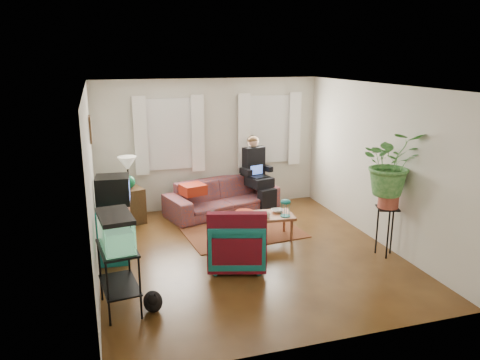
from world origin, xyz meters
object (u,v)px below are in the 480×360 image
object	(u,v)px
sofa	(222,191)
plant_stand	(386,231)
coffee_table	(262,227)
side_table	(130,206)
dresser	(114,230)
armchair	(237,239)
aquarium_stand	(119,279)

from	to	relation	value
sofa	plant_stand	xyz separation A→B (m)	(1.89, -2.73, -0.04)
coffee_table	plant_stand	distance (m)	2.00
sofa	coffee_table	bearing A→B (deg)	-95.14
sofa	side_table	distance (m)	1.79
side_table	coffee_table	size ratio (longest dim) A/B	0.64
plant_stand	side_table	bearing A→B (deg)	144.12
dresser	coffee_table	bearing A→B (deg)	4.47
dresser	coffee_table	world-z (taller)	dresser
armchair	coffee_table	bearing A→B (deg)	-112.71
aquarium_stand	coffee_table	distance (m)	2.95
side_table	plant_stand	world-z (taller)	plant_stand
side_table	dresser	xyz separation A→B (m)	(-0.34, -1.43, 0.08)
side_table	dresser	world-z (taller)	dresser
dresser	coffee_table	xyz separation A→B (m)	(2.42, -0.04, -0.19)
sofa	dresser	xyz separation A→B (m)	(-2.13, -1.49, -0.03)
aquarium_stand	side_table	bearing A→B (deg)	76.75
side_table	dresser	distance (m)	1.47
sofa	dresser	distance (m)	2.60
sofa	aquarium_stand	xyz separation A→B (m)	(-2.14, -3.19, -0.03)
dresser	armchair	world-z (taller)	armchair
coffee_table	plant_stand	size ratio (longest dim) A/B	1.31
side_table	plant_stand	distance (m)	4.54
dresser	plant_stand	world-z (taller)	dresser
armchair	plant_stand	world-z (taller)	armchair
dresser	coffee_table	size ratio (longest dim) A/B	0.88
coffee_table	sofa	bearing A→B (deg)	106.57
armchair	plant_stand	size ratio (longest dim) A/B	1.05
sofa	plant_stand	world-z (taller)	sofa
aquarium_stand	coffee_table	bearing A→B (deg)	27.35
side_table	coffee_table	bearing A→B (deg)	-35.13
plant_stand	dresser	bearing A→B (deg)	162.92
plant_stand	coffee_table	bearing A→B (deg)	143.16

